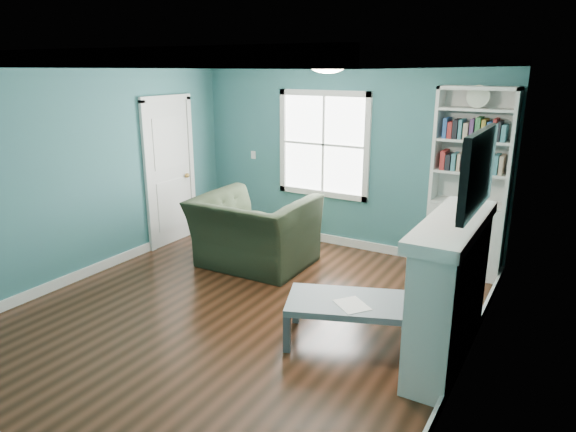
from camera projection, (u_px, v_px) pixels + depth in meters
The scene contains 13 objects.
floor at pixel (242, 313), 5.46m from camera, with size 5.00×5.00×0.00m, color black.
room_walls at pixel (238, 166), 5.01m from camera, with size 5.00×5.00×5.00m.
trim at pixel (239, 200), 5.11m from camera, with size 4.50×5.00×2.60m.
window at pixel (324, 145), 7.25m from camera, with size 1.40×0.06×1.50m.
bookshelf at pixel (468, 202), 6.25m from camera, with size 0.90×0.35×2.31m.
fireplace at pixel (451, 293), 4.44m from camera, with size 0.44×1.58×1.30m.
tv at pixel (479, 171), 4.07m from camera, with size 0.06×1.10×0.65m, color black.
door at pixel (170, 170), 7.39m from camera, with size 0.12×0.98×2.17m.
ceiling_fixture at pixel (328, 63), 4.38m from camera, with size 0.38×0.38×0.15m.
light_switch at pixel (253, 155), 7.90m from camera, with size 0.08×0.01×0.12m, color white.
recliner at pixel (254, 220), 6.59m from camera, with size 1.41×0.92×1.23m, color black.
coffee_table at pixel (349, 306), 4.81m from camera, with size 1.31×1.00×0.42m.
paper_sheet at pixel (352, 305), 4.69m from camera, with size 0.25×0.31×0.00m, color white.
Camera 1 is at (2.90, -4.03, 2.53)m, focal length 32.00 mm.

